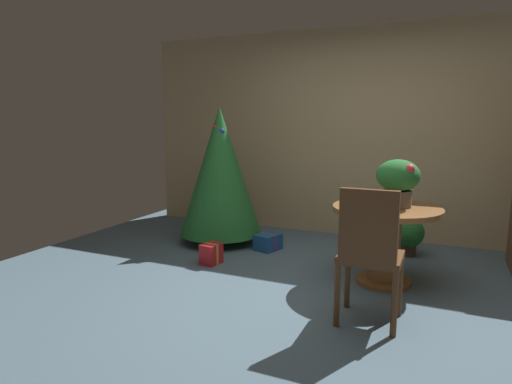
# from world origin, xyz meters

# --- Properties ---
(ground_plane) EXTENTS (6.60, 6.60, 0.00)m
(ground_plane) POSITION_xyz_m (0.00, 0.00, 0.00)
(ground_plane) COLOR slate
(back_wall_panel) EXTENTS (6.00, 0.10, 2.60)m
(back_wall_panel) POSITION_xyz_m (0.00, 2.20, 1.30)
(back_wall_panel) COLOR tan
(back_wall_panel) RESTS_ON ground_plane
(round_dining_table) EXTENTS (0.95, 0.95, 0.71)m
(round_dining_table) POSITION_xyz_m (0.47, 0.61, 0.46)
(round_dining_table) COLOR brown
(round_dining_table) RESTS_ON ground_plane
(flower_vase) EXTENTS (0.37, 0.37, 0.42)m
(flower_vase) POSITION_xyz_m (0.54, 0.63, 0.95)
(flower_vase) COLOR #665B51
(flower_vase) RESTS_ON round_dining_table
(wooden_chair_near) EXTENTS (0.44, 0.39, 1.01)m
(wooden_chair_near) POSITION_xyz_m (0.47, -0.28, 0.57)
(wooden_chair_near) COLOR brown
(wooden_chair_near) RESTS_ON ground_plane
(holiday_tree) EXTENTS (0.98, 0.98, 1.63)m
(holiday_tree) POSITION_xyz_m (-1.53, 1.22, 0.87)
(holiday_tree) COLOR brown
(holiday_tree) RESTS_ON ground_plane
(gift_box_blue) EXTENTS (0.29, 0.33, 0.18)m
(gift_box_blue) POSITION_xyz_m (-0.88, 1.14, 0.09)
(gift_box_blue) COLOR #1E569E
(gift_box_blue) RESTS_ON ground_plane
(gift_box_red) EXTENTS (0.19, 0.23, 0.21)m
(gift_box_red) POSITION_xyz_m (-1.23, 0.45, 0.11)
(gift_box_red) COLOR red
(gift_box_red) RESTS_ON ground_plane
(potted_plant) EXTENTS (0.34, 0.34, 0.43)m
(potted_plant) POSITION_xyz_m (0.59, 1.57, 0.24)
(potted_plant) COLOR #4C382D
(potted_plant) RESTS_ON ground_plane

